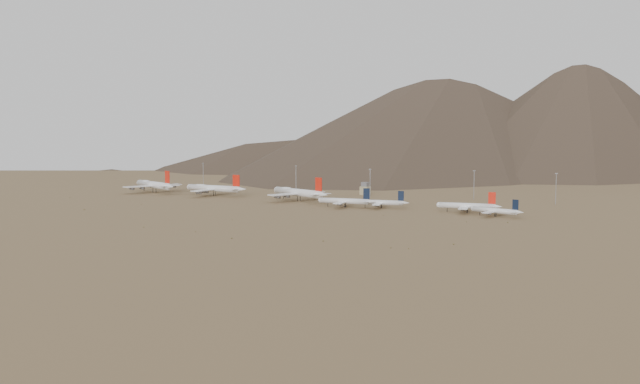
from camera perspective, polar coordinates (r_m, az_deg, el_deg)
The scene contains 16 objects.
ground at distance 505.90m, azimuth -5.17°, elevation -1.19°, with size 3000.00×3000.00×0.00m, color #8D6A49.
mountain_ridge at distance 1340.41m, azimuth 18.74°, elevation 8.95°, with size 4400.00×1000.00×300.00m.
widebody_west at distance 634.14m, azimuth -14.95°, elevation 0.65°, with size 73.51×58.43×22.62m.
widebody_centre at distance 589.24m, azimuth -9.69°, elevation 0.34°, with size 68.18×52.41×20.24m.
widebody_east at distance 534.52m, azimuth -2.01°, elevation -0.03°, with size 69.80×55.58×21.56m.
narrowbody_a at distance 487.02m, azimuth 2.37°, elevation -0.83°, with size 46.48×34.06×15.52m.
narrowbody_b at distance 483.76m, azimuth 5.66°, elevation -0.96°, with size 40.88×30.17×13.77m.
narrowbody_c at distance 465.45m, azimuth 13.37°, elevation -1.24°, with size 46.37×34.06×15.52m.
narrowbody_d at distance 448.22m, azimuth 15.79°, elevation -1.65°, with size 38.70×28.24×12.86m.
control_tower at distance 591.01m, azimuth 4.15°, elevation 0.26°, with size 8.00×8.00×12.00m.
mast_far_west at distance 702.45m, azimuth -10.63°, elevation 1.69°, with size 2.00×0.60×25.70m.
mast_west at distance 633.14m, azimuth -2.21°, elevation 1.40°, with size 2.00×0.60×25.70m.
mast_centre at distance 571.90m, azimuth 4.60°, elevation 0.98°, with size 2.00×0.60×25.70m.
mast_east at distance 561.91m, azimuth 13.90°, elevation 0.77°, with size 2.00×0.60×25.70m.
mast_far_east at distance 541.53m, azimuth 20.77°, elevation 0.42°, with size 2.00×0.60×25.70m.
desert_scrub at distance 435.03m, azimuth -13.92°, elevation -2.33°, with size 413.30×170.75×0.85m.
Camera 1 is at (300.81, -402.85, 56.19)m, focal length 35.00 mm.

